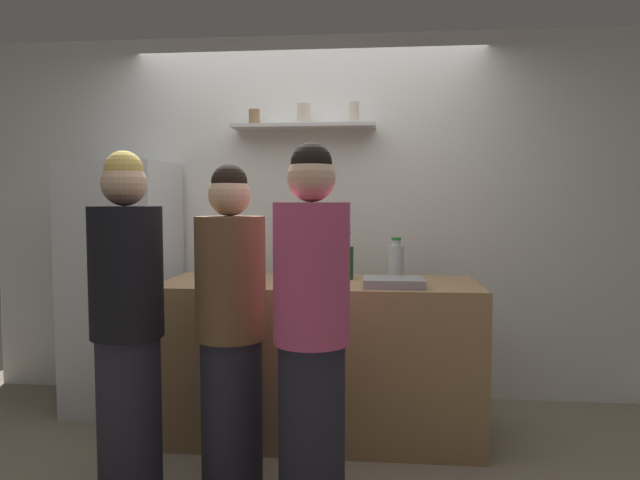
{
  "coord_description": "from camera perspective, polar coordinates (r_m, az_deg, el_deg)",
  "views": [
    {
      "loc": [
        0.46,
        -2.84,
        1.41
      ],
      "look_at": [
        0.15,
        0.49,
        1.19
      ],
      "focal_mm": 31.47,
      "sensor_mm": 36.0,
      "label": 1
    }
  ],
  "objects": [
    {
      "name": "ground_plane",
      "position": [
        3.2,
        -3.73,
        -22.35
      ],
      "size": [
        5.28,
        5.28,
        0.0
      ],
      "primitive_type": "plane",
      "color": "gray"
    },
    {
      "name": "back_wall_assembly",
      "position": [
        4.11,
        -1.07,
        2.33
      ],
      "size": [
        4.8,
        0.32,
        2.6
      ],
      "color": "white",
      "rests_on": "ground"
    },
    {
      "name": "refrigerator",
      "position": [
        4.1,
        -19.32,
        -4.4
      ],
      "size": [
        0.64,
        0.68,
        1.68
      ],
      "color": "silver",
      "rests_on": "ground"
    },
    {
      "name": "counter",
      "position": [
        3.48,
        0.0,
        -11.91
      ],
      "size": [
        1.88,
        0.71,
        0.94
      ],
      "primitive_type": "cube",
      "color": "#9E7A51",
      "rests_on": "ground"
    },
    {
      "name": "baking_pan",
      "position": [
        3.19,
        7.51,
        -4.31
      ],
      "size": [
        0.34,
        0.24,
        0.05
      ],
      "primitive_type": "cube",
      "color": "gray",
      "rests_on": "counter"
    },
    {
      "name": "utensil_holder",
      "position": [
        3.25,
        -1.22,
        -3.62
      ],
      "size": [
        0.1,
        0.1,
        0.2
      ],
      "color": "#B2B2B7",
      "rests_on": "counter"
    },
    {
      "name": "wine_bottle_green_glass",
      "position": [
        3.47,
        2.83,
        -2.17
      ],
      "size": [
        0.07,
        0.07,
        0.3
      ],
      "color": "#19471E",
      "rests_on": "counter"
    },
    {
      "name": "wine_bottle_pale_glass",
      "position": [
        3.38,
        -3.8,
        -2.39
      ],
      "size": [
        0.07,
        0.07,
        0.29
      ],
      "color": "#B2BFB2",
      "rests_on": "counter"
    },
    {
      "name": "wine_bottle_amber_glass",
      "position": [
        3.58,
        -7.44,
        -2.13
      ],
      "size": [
        0.06,
        0.06,
        0.28
      ],
      "color": "#472814",
      "rests_on": "counter"
    },
    {
      "name": "water_bottle_plastic",
      "position": [
        3.42,
        7.74,
        -2.19
      ],
      "size": [
        0.09,
        0.09,
        0.26
      ],
      "color": "silver",
      "rests_on": "counter"
    },
    {
      "name": "person_blonde",
      "position": [
        2.84,
        -18.99,
        -8.49
      ],
      "size": [
        0.34,
        0.34,
        1.65
      ],
      "rotation": [
        0.0,
        0.0,
        5.82
      ],
      "color": "#262633",
      "rests_on": "ground"
    },
    {
      "name": "person_pink_top",
      "position": [
        2.53,
        -0.86,
        -9.52
      ],
      "size": [
        0.34,
        0.34,
        1.68
      ],
      "rotation": [
        0.0,
        0.0,
        0.3
      ],
      "color": "#262633",
      "rests_on": "ground"
    },
    {
      "name": "person_brown_jacket",
      "position": [
        2.8,
        -9.05,
        -9.21
      ],
      "size": [
        0.34,
        0.34,
        1.6
      ],
      "rotation": [
        0.0,
        0.0,
        2.05
      ],
      "color": "#262633",
      "rests_on": "ground"
    }
  ]
}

